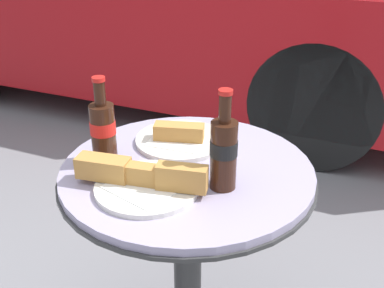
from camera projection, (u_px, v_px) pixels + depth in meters
The scene contains 6 objects.
bistro_table at pixel (187, 230), 1.27m from camera, with size 0.64×0.64×0.70m.
cola_bottle_left at pixel (103, 130), 1.18m from camera, with size 0.06×0.06×0.22m.
cola_bottle_right at pixel (224, 151), 1.07m from camera, with size 0.06×0.06×0.24m.
lunch_plate_near at pixel (180, 138), 1.30m from camera, with size 0.25×0.25×0.06m.
lunch_plate_far at pixel (144, 180), 1.09m from camera, with size 0.31×0.24×0.07m.
parked_car at pixel (157, 3), 3.45m from camera, with size 4.06×1.70×1.31m.
Camera 1 is at (0.42, -0.95, 1.29)m, focal length 45.00 mm.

